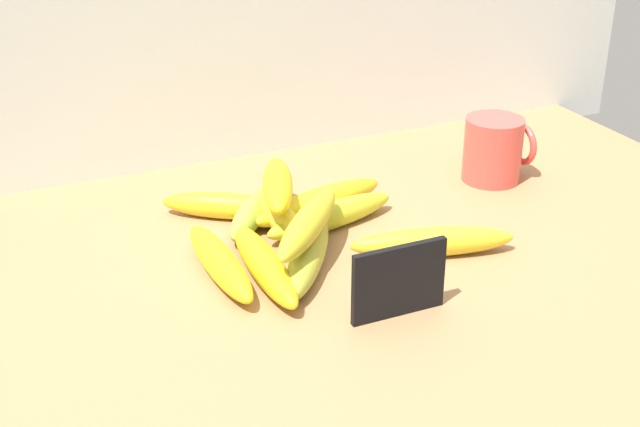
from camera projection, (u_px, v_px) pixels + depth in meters
The scene contains 14 objects.
counter_top at pixel (391, 266), 106.64cm from camera, with size 110.00×76.00×3.00cm, color #A1764C.
chalkboard_sign at pixel (398, 284), 92.25cm from camera, with size 11.00×1.80×8.40cm.
coffee_mug at pixel (494, 149), 124.91cm from camera, with size 9.96×8.46×9.42cm.
banana_0 at pixel (220, 262), 100.55cm from camera, with size 19.36×3.70×3.70cm, color yellow.
banana_1 at pixel (432, 242), 105.14cm from camera, with size 20.48×3.70×3.70cm, color yellow.
banana_2 at pixel (252, 212), 112.76cm from camera, with size 15.76×3.55×3.55cm, color #90B03B.
banana_3 at pixel (331, 216), 111.80cm from camera, with size 19.70×3.63×3.63cm, color gold.
banana_4 at pixel (224, 206), 114.56cm from camera, with size 17.07×3.58×3.58cm, color yellow.
banana_5 at pixel (265, 265), 99.84cm from camera, with size 19.81×3.79×3.79cm, color yellow.
banana_6 at pixel (279, 216), 111.65cm from camera, with size 16.49×3.73×3.73cm, color yellow.
banana_7 at pixel (319, 202), 115.36cm from camera, with size 20.91×3.80×3.80cm, color yellow.
banana_8 at pixel (308, 255), 101.93cm from camera, with size 19.79×3.83×3.83cm, color gold.
banana_9 at pixel (277, 185), 111.06cm from camera, with size 15.91×3.93×3.93cm, color yellow.
banana_10 at pixel (308, 223), 101.26cm from camera, with size 19.04×3.60×3.60cm, color gold.
Camera 1 is at (-45.99, -81.34, 54.05)cm, focal length 48.30 mm.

